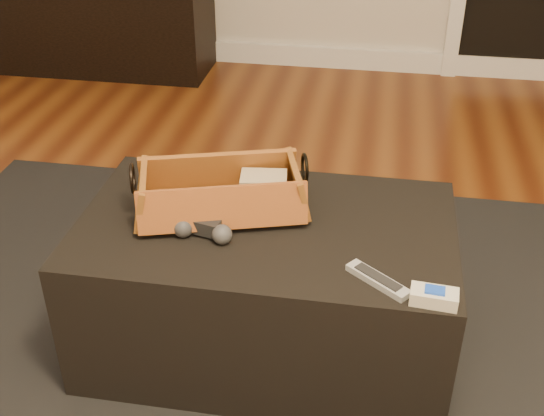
% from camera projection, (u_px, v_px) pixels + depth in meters
% --- Properties ---
extents(baseboard, '(5.00, 0.04, 0.12)m').
position_uv_depth(baseboard, '(302.00, 56.00, 4.02)').
color(baseboard, white).
rests_on(baseboard, floor).
extents(media_cabinet, '(1.31, 0.45, 0.51)m').
position_uv_depth(media_cabinet, '(95.00, 24.00, 3.89)').
color(media_cabinet, black).
rests_on(media_cabinet, floor).
extents(area_rug, '(2.60, 2.00, 0.01)m').
position_uv_depth(area_rug, '(264.00, 354.00, 1.99)').
color(area_rug, black).
rests_on(area_rug, floor).
extents(ottoman, '(1.00, 0.60, 0.42)m').
position_uv_depth(ottoman, '(266.00, 285.00, 1.92)').
color(ottoman, black).
rests_on(ottoman, area_rug).
extents(tv_remote, '(0.24, 0.14, 0.03)m').
position_uv_depth(tv_remote, '(213.00, 206.00, 1.82)').
color(tv_remote, black).
rests_on(tv_remote, wicker_basket).
extents(cloth_bundle, '(0.14, 0.10, 0.07)m').
position_uv_depth(cloth_bundle, '(264.00, 186.00, 1.87)').
color(cloth_bundle, '#C6B489').
rests_on(cloth_bundle, wicker_basket).
extents(wicker_basket, '(0.50, 0.36, 0.16)m').
position_uv_depth(wicker_basket, '(221.00, 194.00, 1.83)').
color(wicker_basket, '#B17228').
rests_on(wicker_basket, ottoman).
extents(game_controller, '(0.16, 0.10, 0.05)m').
position_uv_depth(game_controller, '(204.00, 229.00, 1.74)').
color(game_controller, black).
rests_on(game_controller, ottoman).
extents(silver_remote, '(0.16, 0.13, 0.02)m').
position_uv_depth(silver_remote, '(378.00, 280.00, 1.58)').
color(silver_remote, '#AFB3B7').
rests_on(silver_remote, ottoman).
extents(cream_gadget, '(0.11, 0.06, 0.04)m').
position_uv_depth(cream_gadget, '(434.00, 297.00, 1.52)').
color(cream_gadget, beige).
rests_on(cream_gadget, ottoman).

